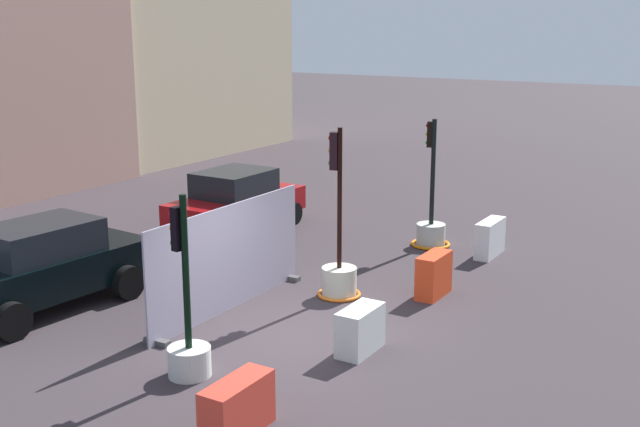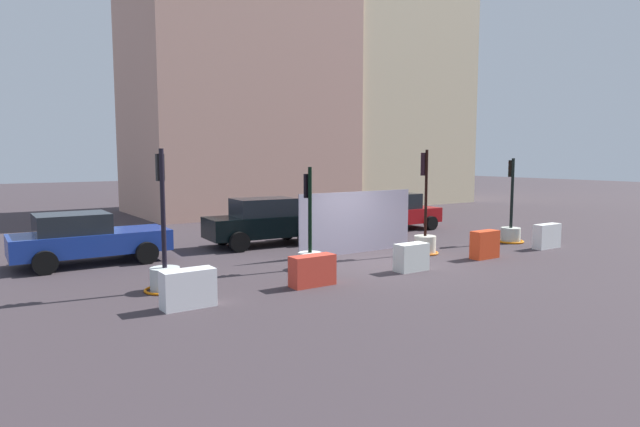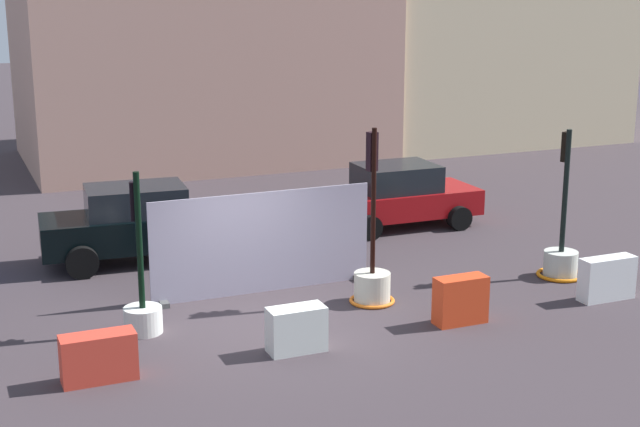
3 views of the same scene
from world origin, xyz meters
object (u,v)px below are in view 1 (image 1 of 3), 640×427
(construction_barrier_2, at_px, (360,330))
(construction_barrier_4, at_px, (490,238))
(construction_barrier_1, at_px, (237,408))
(car_black_sedan, at_px, (42,266))
(traffic_light_1, at_px, (188,343))
(car_red_compact, at_px, (236,201))
(traffic_light_2, at_px, (339,270))
(construction_barrier_3, at_px, (434,275))
(traffic_light_3, at_px, (431,228))

(construction_barrier_2, xyz_separation_m, construction_barrier_4, (6.52, 0.08, 0.04))
(construction_barrier_1, xyz_separation_m, car_black_sedan, (1.91, 6.07, 0.47))
(traffic_light_1, xyz_separation_m, car_black_sedan, (0.85, 4.31, 0.31))
(car_black_sedan, bearing_deg, traffic_light_1, -101.13)
(construction_barrier_1, distance_m, car_black_sedan, 6.38)
(construction_barrier_1, height_order, car_red_compact, car_red_compact)
(construction_barrier_1, height_order, car_black_sedan, car_black_sedan)
(traffic_light_2, bearing_deg, construction_barrier_3, -58.88)
(traffic_light_3, bearing_deg, car_red_compact, 103.83)
(construction_barrier_1, distance_m, construction_barrier_2, 3.25)
(traffic_light_3, xyz_separation_m, construction_barrier_3, (-3.37, -1.54, -0.01))
(traffic_light_1, relative_size, traffic_light_3, 0.93)
(traffic_light_1, xyz_separation_m, construction_barrier_3, (5.41, -1.78, -0.11))
(traffic_light_1, relative_size, construction_barrier_4, 2.54)
(car_black_sedan, bearing_deg, construction_barrier_1, -107.50)
(traffic_light_1, height_order, traffic_light_2, traffic_light_2)
(traffic_light_3, bearing_deg, construction_barrier_2, -166.27)
(construction_barrier_1, bearing_deg, construction_barrier_4, -0.12)
(traffic_light_3, relative_size, construction_barrier_2, 3.21)
(traffic_light_1, relative_size, construction_barrier_3, 3.00)
(construction_barrier_4, bearing_deg, construction_barrier_2, -179.32)
(construction_barrier_3, bearing_deg, construction_barrier_4, 0.11)
(traffic_light_3, bearing_deg, traffic_light_2, 178.82)
(construction_barrier_1, xyz_separation_m, construction_barrier_4, (9.78, -0.02, 0.04))
(construction_barrier_1, bearing_deg, car_red_compact, 37.21)
(traffic_light_1, height_order, construction_barrier_3, traffic_light_1)
(construction_barrier_4, relative_size, car_red_compact, 0.28)
(traffic_light_2, height_order, car_black_sedan, traffic_light_2)
(traffic_light_2, distance_m, car_red_compact, 5.85)
(traffic_light_1, xyz_separation_m, traffic_light_2, (4.42, -0.15, -0.01))
(construction_barrier_3, distance_m, car_black_sedan, 7.62)
(traffic_light_1, height_order, construction_barrier_1, traffic_light_1)
(traffic_light_3, distance_m, car_black_sedan, 9.16)
(traffic_light_3, bearing_deg, construction_barrier_4, -92.56)
(construction_barrier_4, xyz_separation_m, car_black_sedan, (-7.87, 6.09, 0.43))
(construction_barrier_4, bearing_deg, traffic_light_3, 87.44)
(construction_barrier_1, xyz_separation_m, car_red_compact, (8.61, 6.54, 0.40))
(construction_barrier_2, xyz_separation_m, construction_barrier_3, (3.22, 0.07, 0.05))
(construction_barrier_1, bearing_deg, construction_barrier_3, -0.24)
(car_red_compact, bearing_deg, traffic_light_1, -147.61)
(construction_barrier_4, xyz_separation_m, car_red_compact, (-1.17, 6.56, 0.36))
(construction_barrier_2, relative_size, car_red_compact, 0.24)
(traffic_light_2, bearing_deg, car_red_compact, 57.68)
(construction_barrier_1, bearing_deg, construction_barrier_2, -1.73)
(construction_barrier_3, xyz_separation_m, car_red_compact, (2.14, 6.57, 0.35))
(traffic_light_3, distance_m, construction_barrier_2, 6.79)
(construction_barrier_3, distance_m, construction_barrier_4, 3.31)
(traffic_light_3, height_order, construction_barrier_3, traffic_light_3)
(traffic_light_3, xyz_separation_m, car_black_sedan, (-7.93, 4.55, 0.41))
(traffic_light_1, distance_m, traffic_light_2, 4.43)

